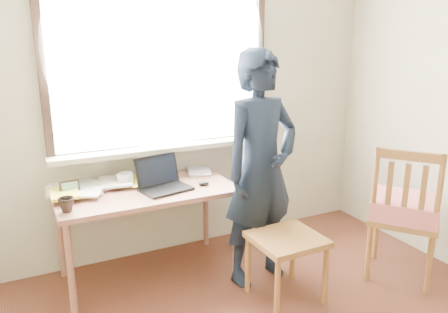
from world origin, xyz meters
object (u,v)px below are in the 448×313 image
laptop (162,181)px  work_chair (287,246)px  mug_white (125,180)px  mug_dark (67,205)px  desk (147,199)px  person (261,169)px  side_chair (405,210)px

laptop → work_chair: laptop is taller
mug_white → mug_dark: 0.58m
desk → person: person is taller
laptop → mug_dark: laptop is taller
desk → mug_white: 0.23m
desk → laptop: (0.12, -0.03, 0.13)m
person → mug_dark: bearing=162.5°
work_chair → mug_dark: bearing=157.9°
desk → side_chair: side_chair is taller
laptop → person: bearing=-30.0°
mug_white → side_chair: bearing=-29.4°
desk → work_chair: (0.77, -0.73, -0.23)m
side_chair → mug_white: bearing=150.6°
mug_white → work_chair: mug_white is taller
mug_white → work_chair: bearing=-45.3°
desk → mug_dark: 0.62m
side_chair → person: (-0.97, 0.48, 0.32)m
laptop → person: person is taller
mug_dark → person: 1.35m
laptop → mug_white: laptop is taller
desk → mug_white: size_ratio=10.39×
laptop → mug_dark: (-0.70, -0.15, -0.01)m
mug_dark → person: person is taller
side_chair → mug_dark: bearing=163.3°
laptop → mug_dark: size_ratio=3.91×
mug_white → work_chair: (0.88, -0.89, -0.35)m
mug_dark → person: (1.33, -0.21, 0.12)m
mug_dark → side_chair: side_chair is taller
desk → side_chair: size_ratio=1.25×
mug_dark → side_chair: size_ratio=0.10×
desk → person: size_ratio=0.76×
desk → mug_white: (-0.11, 0.16, 0.12)m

